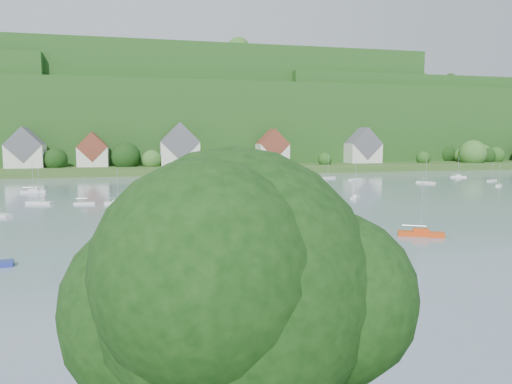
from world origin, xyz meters
TOP-DOWN VIEW (x-y plane):
  - near_tree at (-8.75, -6.98)m, footprint 8.40×8.50m
  - far_shore_strip at (0.00, 200.00)m, footprint 600.00×60.00m
  - forested_ridge at (0.39, 268.57)m, footprint 620.00×181.22m
  - village_building_0 at (-55.00, 187.00)m, footprint 14.00×10.40m
  - village_building_1 at (-30.00, 189.00)m, footprint 12.00×9.36m
  - village_building_2 at (5.00, 188.00)m, footprint 16.00×11.44m
  - village_building_3 at (45.00, 186.00)m, footprint 13.00×10.40m
  - village_building_4 at (90.00, 190.00)m, footprint 15.00×10.40m
  - near_sailboat_2 at (2.31, 17.30)m, footprint 6.16×2.48m
  - near_sailboat_3 at (6.64, 43.43)m, footprint 6.04×2.77m
  - near_sailboat_5 at (29.92, 45.94)m, footprint 6.78×4.71m
  - mooring_buoy_0 at (-4.44, 29.40)m, footprint 0.43×0.43m
  - mooring_buoy_1 at (-0.02, 39.27)m, footprint 0.39×0.39m
  - mooring_buoy_2 at (6.02, 46.81)m, footprint 0.38×0.38m
  - mooring_buoy_3 at (-2.55, 47.12)m, footprint 0.41×0.41m
  - mooring_buoy_4 at (20.35, 40.58)m, footprint 0.48×0.48m
  - duck_pair at (0.84, 13.96)m, footprint 1.67×1.49m
  - far_sailboat_cluster at (10.16, 112.19)m, footprint 197.78×69.10m

SIDE VIEW (x-z plane):
  - mooring_buoy_0 at x=-4.44m, z-range -0.22..0.22m
  - mooring_buoy_1 at x=-0.02m, z-range -0.19..0.19m
  - mooring_buoy_2 at x=6.02m, z-range -0.19..0.19m
  - mooring_buoy_3 at x=-2.55m, z-range -0.21..0.21m
  - mooring_buoy_4 at x=20.35m, z-range -0.24..0.24m
  - duck_pair at x=0.84m, z-range -0.06..0.27m
  - far_sailboat_cluster at x=10.16m, z-range -3.98..4.73m
  - near_sailboat_3 at x=6.64m, z-range -3.51..4.37m
  - near_sailboat_2 at x=2.31m, z-range -3.61..4.48m
  - near_sailboat_5 at x=29.92m, z-range -4.03..4.96m
  - far_shore_strip at x=0.00m, z-range 0.00..3.00m
  - village_building_1 at x=-30.00m, z-range 1.75..15.75m
  - village_building_3 at x=45.00m, z-range 1.68..17.18m
  - village_building_0 at x=-55.00m, z-range 1.51..17.51m
  - village_building_4 at x=90.00m, z-range 1.34..17.84m
  - village_building_2 at x=5.00m, z-range 1.27..19.27m
  - near_tree at x=-8.75m, z-range 4.20..17.90m
  - forested_ridge at x=0.39m, z-range -12.06..57.83m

